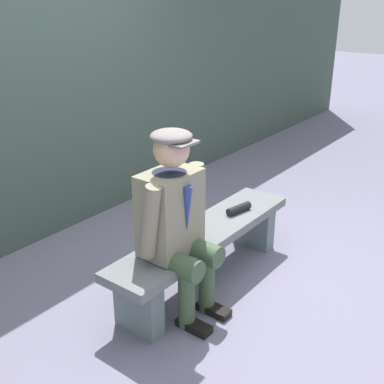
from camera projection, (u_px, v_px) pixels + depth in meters
name	position (u px, v px, depth m)	size (l,w,h in m)	color
ground_plane	(204.00, 281.00, 3.66)	(30.00, 30.00, 0.00)	slate
bench	(205.00, 245.00, 3.54)	(1.76, 0.39, 0.43)	slate
seated_man	(176.00, 218.00, 3.08)	(0.56, 0.53, 1.27)	gray
rolled_magazine	(239.00, 209.00, 3.76)	(0.06, 0.06, 0.22)	black
stadium_wall	(49.00, 86.00, 4.09)	(12.00, 0.24, 2.57)	#3C4D42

